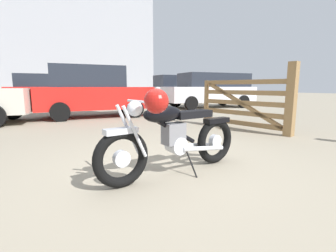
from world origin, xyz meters
The scene contains 8 objects.
ground_plane centered at (0.00, 0.00, 0.00)m, with size 80.00×80.00×0.00m, color gray.
vintage_motorcycle centered at (-0.04, -0.32, 0.49)m, with size 2.08×0.73×1.07m.
timber_gate centered at (3.21, 1.38, 0.70)m, with size 0.60×2.52×1.60m.
red_hatchback_near centered at (0.40, 6.07, 0.92)m, with size 4.03×2.08×1.78m.
pale_sedan_back centered at (-0.94, 13.07, 0.92)m, with size 4.01×2.04×1.78m.
dark_sedan_left centered at (6.80, 10.90, 0.92)m, with size 3.95×1.92×1.78m.
silver_sedan_mid centered at (6.59, 7.14, 0.94)m, with size 4.87×2.36×1.74m.
industrial_building centered at (1.20, 30.14, 5.65)m, with size 21.08×15.05×24.73m.
Camera 1 is at (-1.48, -2.80, 1.08)m, focal length 25.85 mm.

